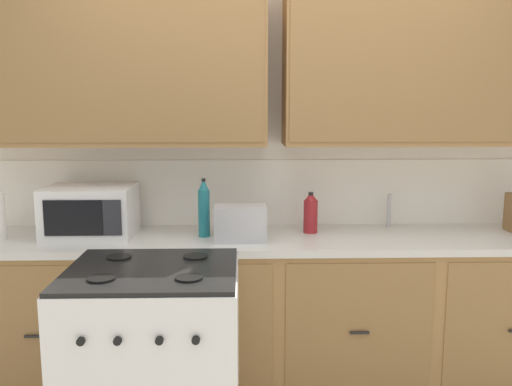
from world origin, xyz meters
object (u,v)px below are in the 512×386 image
at_px(microwave, 90,211).
at_px(toaster, 240,223).
at_px(bottle_red, 311,213).
at_px(stove_range, 155,367).
at_px(bottle_teal, 204,208).

bearing_deg(microwave, toaster, -8.32).
height_order(toaster, bottle_red, bottle_red).
height_order(stove_range, toaster, toaster).
xyz_separation_m(microwave, toaster, (0.84, -0.12, -0.04)).
distance_m(stove_range, bottle_teal, 0.90).
height_order(toaster, bottle_teal, bottle_teal).
height_order(stove_range, microwave, microwave).
distance_m(bottle_red, bottle_teal, 0.61).
distance_m(toaster, bottle_teal, 0.23).
distance_m(stove_range, bottle_red, 1.21).
relative_size(microwave, toaster, 1.71).
bearing_deg(bottle_red, microwave, -177.78).
bearing_deg(toaster, bottle_red, 22.95).
xyz_separation_m(stove_range, microwave, (-0.45, 0.66, 0.60)).
height_order(stove_range, bottle_red, bottle_red).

